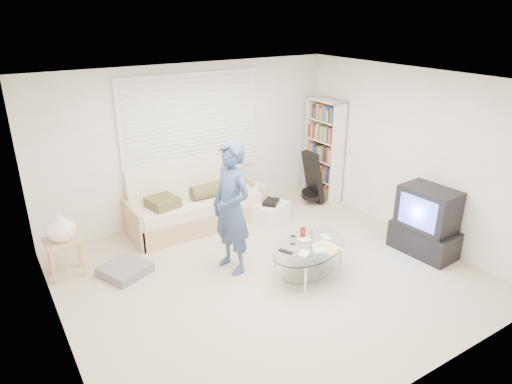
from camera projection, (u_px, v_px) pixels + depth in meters
ground at (269, 275)px, 5.99m from camera, size 5.00×5.00×0.00m
room_shell at (249, 147)px, 5.75m from camera, size 5.02×4.52×2.51m
window_blinds at (192, 126)px, 7.13m from camera, size 2.32×0.08×1.62m
futon_sofa at (195, 206)px, 7.25m from camera, size 2.12×0.85×1.04m
grey_floor_pillow at (125, 270)px, 6.01m from camera, size 0.71×0.71×0.12m
side_table at (61, 229)px, 5.75m from camera, size 0.46×0.37×0.91m
bookshelf at (324, 150)px, 8.15m from camera, size 0.28×0.76×1.79m
guitar_case at (313, 181)px, 8.02m from camera, size 0.37×0.36×0.95m
floor_fan at (260, 196)px, 7.63m from camera, size 0.36×0.24×0.59m
storage_bin at (271, 212)px, 7.42m from camera, size 0.63×0.52×0.38m
tv_unit at (426, 222)px, 6.38m from camera, size 0.56×0.93×0.98m
coffee_table at (309, 252)px, 5.85m from camera, size 1.37×1.08×0.56m
standing_person at (232, 208)px, 5.82m from camera, size 0.52×0.70×1.77m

